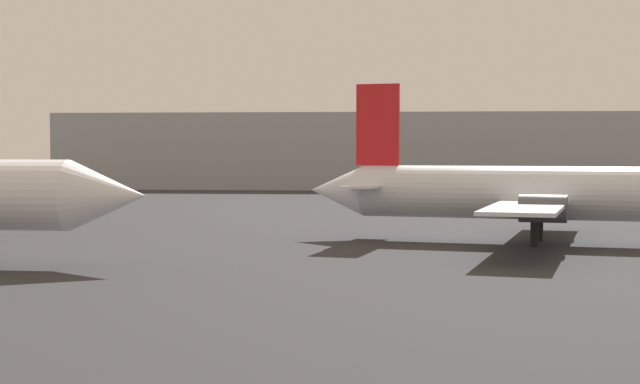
{
  "coord_description": "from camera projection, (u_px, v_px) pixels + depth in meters",
  "views": [
    {
      "loc": [
        -0.36,
        -11.65,
        5.78
      ],
      "look_at": [
        -4.59,
        35.46,
        3.64
      ],
      "focal_mm": 54.08,
      "sensor_mm": 36.0,
      "label": 1
    }
  ],
  "objects": [
    {
      "name": "airplane_distant",
      "position": [
        553.0,
        193.0,
        57.85
      ],
      "size": [
        31.1,
        25.88,
        9.87
      ],
      "rotation": [
        0.0,
        0.0,
        -0.22
      ],
      "color": "silver",
      "rests_on": "ground_plane"
    },
    {
      "name": "terminal_building",
      "position": [
        377.0,
        151.0,
        143.78
      ],
      "size": [
        91.44,
        23.97,
        10.82
      ],
      "primitive_type": "cube",
      "color": "#999EA3",
      "rests_on": "ground_plane"
    }
  ]
}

